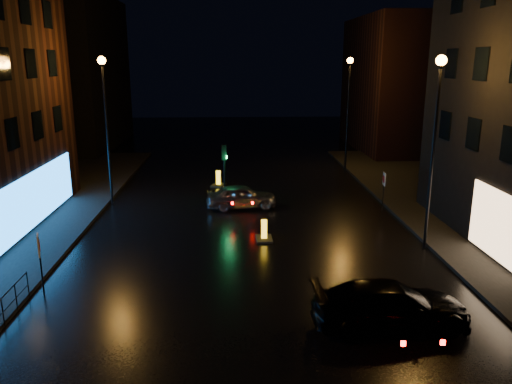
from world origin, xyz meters
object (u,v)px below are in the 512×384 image
silver_hatchback (242,196)px  bollard_near (264,235)px  dark_sedan (391,305)px  road_sign_left (39,251)px  traffic_signal (225,194)px  road_sign_right (384,182)px  bollard_far (218,182)px

silver_hatchback → bollard_near: bearing=-175.1°
silver_hatchback → bollard_near: size_ratio=3.47×
silver_hatchback → dark_sedan: dark_sedan is taller
bollard_near → road_sign_left: road_sign_left is taller
silver_hatchback → dark_sedan: 14.06m
traffic_signal → road_sign_right: 9.16m
bollard_near → dark_sedan: bearing=-68.0°
silver_hatchback → bollard_far: size_ratio=2.92×
traffic_signal → bollard_far: traffic_signal is taller
dark_sedan → road_sign_left: size_ratio=2.16×
silver_hatchback → road_sign_right: (7.86, -0.92, 0.96)m
traffic_signal → road_sign_left: (-6.32, -11.87, 1.22)m
bollard_far → dark_sedan: bearing=-55.0°
dark_sedan → bollard_far: 19.52m
bollard_far → traffic_signal: bearing=-65.8°
dark_sedan → bollard_near: size_ratio=4.36×
dark_sedan → road_sign_right: bearing=-17.7°
road_sign_left → road_sign_right: size_ratio=1.06×
silver_hatchback → bollard_near: (0.94, -5.32, -0.46)m
dark_sedan → silver_hatchback: bearing=16.1°
dark_sedan → bollard_near: 8.76m
road_sign_left → road_sign_right: 18.01m
bollard_near → road_sign_right: bearing=31.1°
bollard_far → road_sign_left: (-5.85, -15.93, 1.50)m
dark_sedan → road_sign_left: road_sign_left is taller
bollard_near → road_sign_left: 9.92m
bollard_near → bollard_far: bearing=101.4°
silver_hatchback → bollard_far: 5.48m
road_sign_right → dark_sedan: bearing=79.5°
silver_hatchback → dark_sedan: size_ratio=0.79×
bollard_near → road_sign_left: (-8.23, -5.34, 1.51)m
bollard_near → road_sign_right: (6.92, 4.40, 1.42)m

